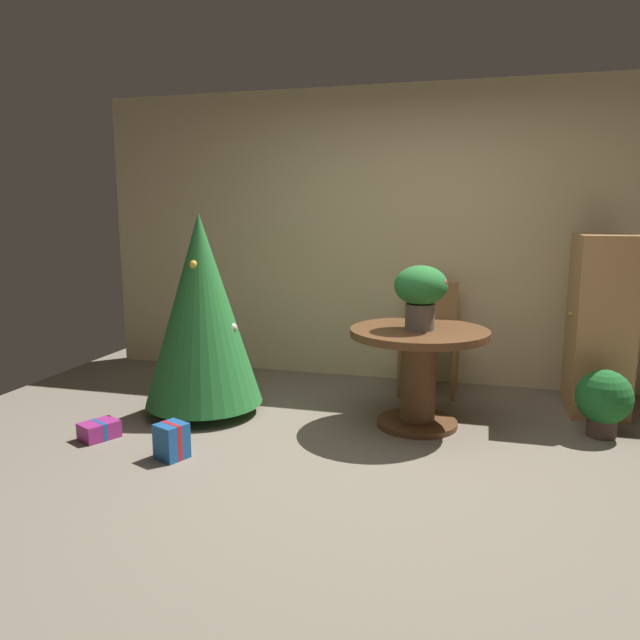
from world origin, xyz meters
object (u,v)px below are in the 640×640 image
Objects in this scene: round_dining_table at (419,362)px; gift_box_blue at (172,441)px; flower_vase at (421,290)px; gift_box_purple at (99,430)px; potted_plant at (604,399)px; wooden_cabinet at (600,324)px; holiday_tree at (202,310)px; wooden_chair_far at (431,331)px.

gift_box_blue is (-1.41, -0.99, -0.36)m from round_dining_table.
flower_vase reaches higher than gift_box_blue.
gift_box_purple is 0.63× the size of potted_plant.
wooden_cabinet is 0.74m from potted_plant.
holiday_tree is (-1.60, -0.14, 0.33)m from round_dining_table.
gift_box_purple is at bearing -164.04° from potted_plant.
flower_vase is 0.96× the size of potted_plant.
gift_box_purple is (-0.45, -0.69, -0.74)m from holiday_tree.
gift_box_purple is 3.73m from wooden_cabinet.
wooden_chair_far is at bearing 90.24° from flower_vase.
wooden_chair_far is 3.17× the size of gift_box_purple.
round_dining_table is 3.34× the size of gift_box_purple.
gift_box_blue is (-1.41, -1.93, -0.41)m from wooden_chair_far.
gift_box_blue is at bearing -145.37° from flower_vase.
holiday_tree reaches higher than flower_vase.
wooden_cabinet is at bearing -9.09° from wooden_chair_far.
potted_plant is (3.29, 0.94, 0.20)m from gift_box_purple.
potted_plant is at bearing 5.54° from round_dining_table.
wooden_chair_far reaches higher than potted_plant.
round_dining_table is at bearing -174.46° from potted_plant.
wooden_chair_far is 1.31m from wooden_cabinet.
wooden_cabinet is (1.29, -0.21, 0.16)m from wooden_chair_far.
gift_box_purple is (-2.05, -1.75, -0.46)m from wooden_chair_far.
flower_vase is 1.53× the size of gift_box_purple.
gift_box_blue is at bearing -147.45° from wooden_cabinet.
wooden_chair_far reaches higher than round_dining_table.
potted_plant is (1.24, -0.81, -0.26)m from wooden_chair_far.
round_dining_table is at bearing 35.21° from gift_box_blue.
flower_vase is 2.39m from gift_box_purple.
wooden_cabinet is at bearing 32.55° from gift_box_blue.
holiday_tree is 5.19× the size of gift_box_purple.
flower_vase is 0.30× the size of holiday_tree.
wooden_chair_far reaches higher than gift_box_blue.
holiday_tree is at bearing -175.83° from flower_vase.
round_dining_table reaches higher than gift_box_purple.
holiday_tree reaches higher than gift_box_blue.
flower_vase reaches higher than gift_box_purple.
gift_box_blue is 0.17× the size of wooden_cabinet.
wooden_cabinet reaches higher than gift_box_blue.
flower_vase is at bearing 21.35° from gift_box_purple.
flower_vase is at bearing 34.63° from gift_box_blue.
potted_plant is at bearing 6.39° from flower_vase.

